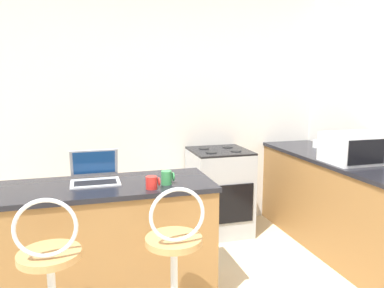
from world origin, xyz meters
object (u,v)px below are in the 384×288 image
at_px(bar_stool_far, 175,273).
at_px(mug_red, 152,183).
at_px(microwave, 355,148).
at_px(mug_white, 317,144).
at_px(mug_green, 167,178).
at_px(laptop, 95,174).
at_px(stove_range, 219,191).

xyz_separation_m(bar_stool_far, mug_red, (-0.05, 0.43, 0.45)).
distance_m(bar_stool_far, microwave, 2.07).
height_order(mug_white, mug_green, mug_green).
bearing_deg(laptop, mug_white, 17.58).
bearing_deg(laptop, bar_stool_far, -60.11).
xyz_separation_m(microwave, mug_red, (-1.90, -0.32, -0.09)).
xyz_separation_m(laptop, mug_green, (0.49, -0.22, -0.01)).
height_order(laptop, mug_white, laptop).
distance_m(microwave, stove_range, 1.44).
height_order(microwave, mug_white, microwave).
bearing_deg(stove_range, bar_stool_far, -118.25).
height_order(laptop, mug_green, laptop).
bearing_deg(mug_white, stove_range, 171.39).
relative_size(microwave, mug_green, 5.25).
bearing_deg(stove_range, mug_white, -8.61).
bearing_deg(stove_range, mug_green, -125.72).
xyz_separation_m(bar_stool_far, microwave, (1.85, 0.75, 0.54)).
bearing_deg(mug_red, laptop, 140.83).
distance_m(mug_white, mug_red, 2.27).
height_order(laptop, mug_red, laptop).
relative_size(mug_white, mug_green, 1.01).
height_order(bar_stool_far, laptop, laptop).
xyz_separation_m(microwave, stove_range, (-0.96, 0.90, -0.59)).
bearing_deg(mug_red, mug_green, 32.72).
distance_m(bar_stool_far, stove_range, 1.88).
bearing_deg(microwave, mug_white, 81.43).
height_order(bar_stool_far, mug_green, bar_stool_far).
bearing_deg(microwave, stove_range, 136.72).
bearing_deg(mug_white, mug_green, -152.64).
bearing_deg(bar_stool_far, laptop, 119.89).
relative_size(laptop, microwave, 0.67).
distance_m(bar_stool_far, mug_red, 0.63).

